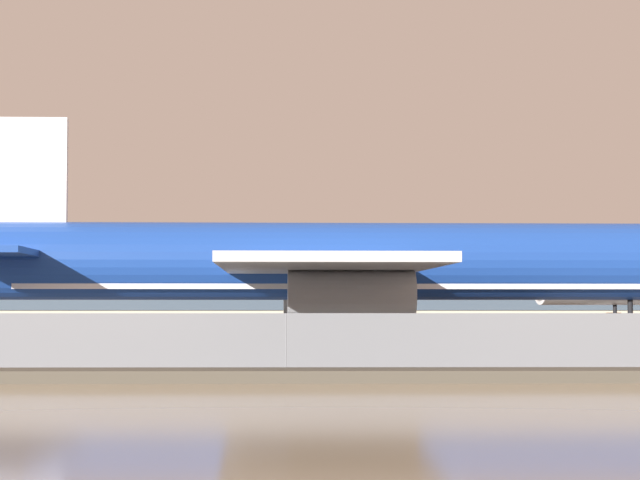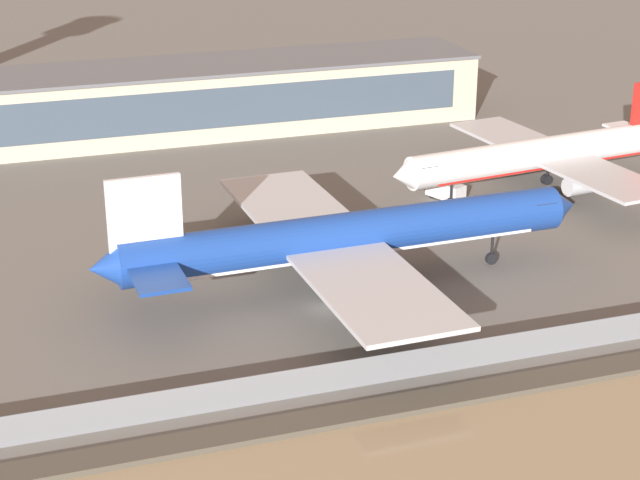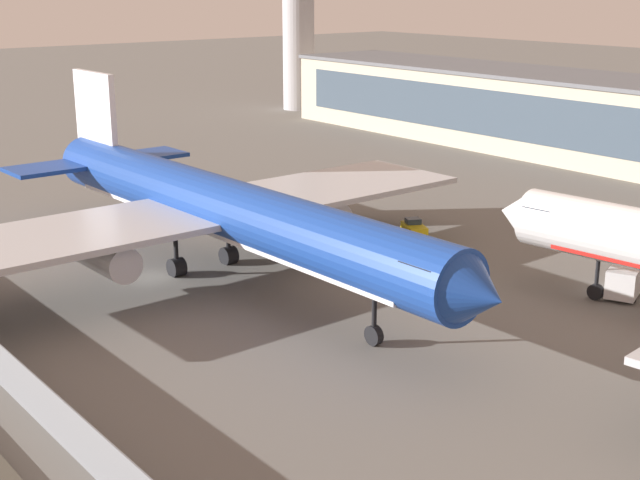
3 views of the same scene
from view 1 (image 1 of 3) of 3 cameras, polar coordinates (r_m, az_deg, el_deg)
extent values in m
plane|color=#66635E|center=(71.42, -1.43, -5.47)|extent=(500.00, 500.00, 0.00)
cube|color=#474238|center=(50.93, -1.62, -6.20)|extent=(320.00, 3.00, 0.50)
cube|color=slate|center=(55.38, -1.57, -4.78)|extent=(280.00, 0.08, 2.74)
cylinder|color=slate|center=(55.38, -1.57, -4.78)|extent=(0.10, 0.10, 2.74)
cylinder|color=#193D93|center=(75.91, 1.68, -0.98)|extent=(48.19, 5.83, 4.70)
cube|color=silver|center=(75.87, 1.68, -1.95)|extent=(40.96, 4.72, 0.85)
cube|color=#B7BABF|center=(87.29, -0.42, -1.62)|extent=(11.12, 23.33, 0.47)
cube|color=#B7BABF|center=(64.23, 0.26, -1.14)|extent=(11.12, 23.33, 0.47)
cylinder|color=#B7BABF|center=(85.49, 0.59, -2.62)|extent=(6.79, 2.74, 2.58)
cylinder|color=#B7BABF|center=(66.13, 1.43, -2.52)|extent=(6.79, 2.74, 2.58)
cube|color=silver|center=(77.68, -14.11, 2.54)|extent=(7.23, 0.73, 7.99)
cube|color=#193D93|center=(81.53, -13.54, -0.79)|extent=(5.01, 8.58, 0.38)
cylinder|color=black|center=(78.85, 14.01, -3.67)|extent=(0.33, 0.33, 2.75)
cylinder|color=black|center=(78.88, 14.02, -4.67)|extent=(1.33, 0.55, 1.32)
cylinder|color=black|center=(78.18, -0.91, -3.77)|extent=(0.38, 0.38, 2.75)
cylinder|color=black|center=(78.21, -0.91, -4.77)|extent=(1.54, 1.09, 1.51)
cylinder|color=black|center=(73.25, -0.82, -3.82)|extent=(0.38, 0.38, 2.75)
cylinder|color=black|center=(73.28, -0.82, -4.89)|extent=(1.54, 1.09, 1.51)
cone|color=white|center=(95.23, 9.34, -1.67)|extent=(3.22, 4.34, 4.05)
cube|color=#232D3D|center=(96.08, 10.90, -1.35)|extent=(2.75, 3.87, 1.28)
cylinder|color=black|center=(97.51, 13.34, -3.64)|extent=(0.30, 0.30, 2.49)
cylinder|color=black|center=(97.53, 13.35, -4.37)|extent=(1.24, 0.60, 1.19)
cube|color=yellow|center=(95.39, 1.61, -4.39)|extent=(3.58, 2.84, 1.11)
cube|color=#283847|center=(95.53, 1.39, -3.91)|extent=(1.57, 1.64, 0.50)
cylinder|color=black|center=(95.18, 0.90, -4.63)|extent=(0.73, 0.50, 0.70)
cylinder|color=black|center=(96.42, 1.23, -4.61)|extent=(0.73, 0.50, 0.70)
cylinder|color=black|center=(94.38, 2.00, -4.65)|extent=(0.73, 0.50, 0.70)
cylinder|color=black|center=(95.63, 2.32, -4.62)|extent=(0.73, 0.50, 0.70)
cube|color=white|center=(100.44, 13.29, -3.95)|extent=(3.92, 5.61, 2.07)
cube|color=#283847|center=(98.97, 13.91, -3.73)|extent=(2.28, 1.82, 0.83)
cube|color=orange|center=(100.42, 13.28, -3.30)|extent=(1.16, 0.86, 0.16)
cylinder|color=black|center=(99.73, 14.28, -4.43)|extent=(0.52, 0.86, 0.84)
cylinder|color=black|center=(98.61, 13.42, -4.45)|extent=(0.52, 0.86, 0.84)
cylinder|color=black|center=(102.30, 13.17, -4.40)|extent=(0.52, 0.86, 0.84)
cylinder|color=black|center=(101.21, 12.32, -4.43)|extent=(0.52, 0.86, 0.84)
cube|color=#BCB299|center=(139.75, -3.94, -2.18)|extent=(106.32, 16.34, 10.05)
cube|color=#3D4C5B|center=(131.52, -4.13, -1.91)|extent=(97.81, 0.16, 6.03)
cube|color=#5B5E63|center=(139.92, -3.93, -0.02)|extent=(106.92, 16.94, 0.50)
camera|label=2|loc=(57.65, -120.32, 49.59)|focal=60.00mm
camera|label=3|loc=(74.84, 54.10, 13.24)|focal=50.00mm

